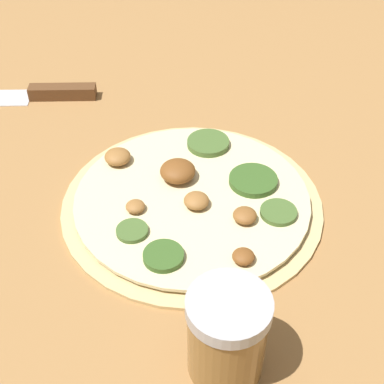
% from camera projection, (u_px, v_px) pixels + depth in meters
% --- Properties ---
extents(ground_plane, '(3.00, 3.00, 0.00)m').
position_uv_depth(ground_plane, '(192.00, 204.00, 0.58)').
color(ground_plane, '#9E703F').
extents(pizza, '(0.28, 0.28, 0.03)m').
position_uv_depth(pizza, '(193.00, 198.00, 0.58)').
color(pizza, '#D6B77A').
rests_on(pizza, ground_plane).
extents(knife, '(0.10, 0.28, 0.02)m').
position_uv_depth(knife, '(25.00, 94.00, 0.74)').
color(knife, silver).
rests_on(knife, ground_plane).
extents(spice_jar, '(0.06, 0.06, 0.08)m').
position_uv_depth(spice_jar, '(227.00, 335.00, 0.41)').
color(spice_jar, olive).
rests_on(spice_jar, ground_plane).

